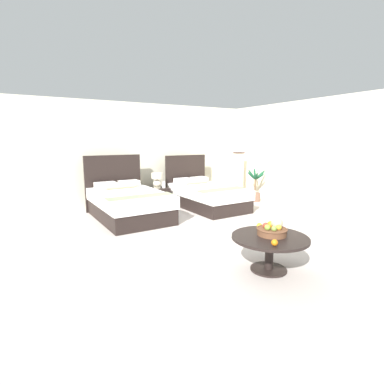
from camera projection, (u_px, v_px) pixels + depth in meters
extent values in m
cube|color=beige|center=(209.00, 231.00, 5.68)|extent=(9.79, 9.72, 0.02)
cube|color=beige|center=(146.00, 154.00, 8.04)|extent=(9.79, 0.12, 2.65)
cube|color=beige|center=(304.00, 155.00, 7.34)|extent=(0.12, 5.32, 2.65)
cube|color=black|center=(130.00, 211.00, 6.47)|extent=(1.34, 2.07, 0.33)
cube|color=white|center=(129.00, 198.00, 6.42)|extent=(1.38, 2.11, 0.26)
cube|color=black|center=(114.00, 183.00, 7.26)|extent=(1.37, 0.09, 1.34)
cube|color=white|center=(106.00, 185.00, 6.87)|extent=(0.47, 0.31, 0.14)
cube|color=white|center=(129.00, 183.00, 7.17)|extent=(0.47, 0.31, 0.14)
cylinder|color=beige|center=(121.00, 185.00, 6.82)|extent=(0.71, 0.17, 0.15)
cube|color=gray|center=(140.00, 196.00, 5.86)|extent=(1.36, 0.37, 0.01)
cube|color=black|center=(208.00, 202.00, 7.49)|extent=(1.22, 2.11, 0.31)
cube|color=white|center=(208.00, 191.00, 7.44)|extent=(1.26, 2.15, 0.24)
cube|color=black|center=(186.00, 178.00, 8.30)|extent=(1.25, 0.09, 1.28)
cube|color=white|center=(183.00, 181.00, 7.93)|extent=(0.43, 0.31, 0.14)
cube|color=white|center=(199.00, 179.00, 8.20)|extent=(0.43, 0.31, 0.14)
cylinder|color=beige|center=(196.00, 181.00, 7.86)|extent=(0.64, 0.17, 0.15)
cube|color=gray|center=(222.00, 189.00, 6.94)|extent=(1.23, 0.39, 0.01)
cube|color=black|center=(158.00, 197.00, 7.70)|extent=(0.54, 0.45, 0.47)
sphere|color=tan|center=(161.00, 196.00, 7.49)|extent=(0.02, 0.02, 0.02)
cylinder|color=beige|center=(157.00, 188.00, 7.68)|extent=(0.17, 0.17, 0.02)
ellipsoid|color=beige|center=(157.00, 184.00, 7.66)|extent=(0.21, 0.21, 0.19)
cylinder|color=#99844C|center=(157.00, 179.00, 7.64)|extent=(0.02, 0.02, 0.04)
cylinder|color=beige|center=(157.00, 176.00, 7.62)|extent=(0.29, 0.29, 0.14)
cylinder|color=silver|center=(164.00, 185.00, 7.70)|extent=(0.09, 0.09, 0.16)
torus|color=silver|center=(164.00, 182.00, 7.68)|extent=(0.09, 0.09, 0.01)
cylinder|color=black|center=(268.00, 269.00, 3.93)|extent=(0.48, 0.48, 0.02)
cylinder|color=black|center=(269.00, 255.00, 3.89)|extent=(0.11, 0.11, 0.43)
cylinder|color=black|center=(270.00, 238.00, 3.85)|extent=(0.99, 0.99, 0.04)
cylinder|color=brown|center=(272.00, 232.00, 3.90)|extent=(0.38, 0.38, 0.08)
torus|color=brown|center=(272.00, 229.00, 3.89)|extent=(0.40, 0.40, 0.02)
sphere|color=#BA3A2A|center=(266.00, 225.00, 3.92)|extent=(0.08, 0.08, 0.08)
sphere|color=#88AE3C|center=(267.00, 227.00, 3.84)|extent=(0.08, 0.08, 0.08)
sphere|color=#81A645|center=(274.00, 229.00, 3.80)|extent=(0.07, 0.07, 0.07)
sphere|color=gold|center=(279.00, 227.00, 3.84)|extent=(0.08, 0.08, 0.08)
sphere|color=beige|center=(277.00, 223.00, 3.92)|extent=(0.16, 0.16, 0.16)
sphere|color=orange|center=(270.00, 224.00, 3.97)|extent=(0.09, 0.09, 0.09)
sphere|color=gold|center=(259.00, 226.00, 4.19)|extent=(0.08, 0.08, 0.08)
sphere|color=orange|center=(275.00, 243.00, 3.50)|extent=(0.08, 0.08, 0.08)
cube|color=#301C1E|center=(238.00, 196.00, 8.94)|extent=(0.26, 0.26, 0.03)
cube|color=beige|center=(238.00, 175.00, 8.83)|extent=(0.22, 0.22, 1.28)
cube|color=#301C1E|center=(239.00, 153.00, 8.71)|extent=(0.26, 0.26, 0.02)
cylinder|color=brown|center=(255.00, 197.00, 8.34)|extent=(0.31, 0.31, 0.23)
cylinder|color=brown|center=(255.00, 186.00, 8.28)|extent=(0.04, 0.04, 0.39)
ellipsoid|color=#1B4F31|center=(260.00, 175.00, 8.28)|extent=(0.34, 0.12, 0.29)
ellipsoid|color=#1B4F31|center=(255.00, 174.00, 8.33)|extent=(0.17, 0.24, 0.34)
ellipsoid|color=#1B4F31|center=(252.00, 174.00, 8.26)|extent=(0.19, 0.21, 0.32)
ellipsoid|color=#1B4F31|center=(252.00, 176.00, 8.13)|extent=(0.36, 0.11, 0.27)
ellipsoid|color=#1B4F31|center=(256.00, 176.00, 8.12)|extent=(0.17, 0.24, 0.26)
ellipsoid|color=#1B4F31|center=(260.00, 177.00, 8.18)|extent=(0.17, 0.25, 0.24)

